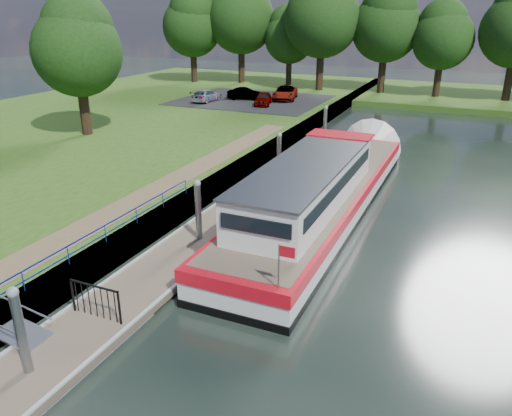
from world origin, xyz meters
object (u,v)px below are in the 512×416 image
at_px(car_a, 263,99).
at_px(car_c, 206,95).
at_px(pontoon, 245,206).
at_px(barge, 325,189).
at_px(car_d, 285,93).
at_px(car_b, 245,94).

relative_size(car_a, car_c, 0.88).
xyz_separation_m(pontoon, car_a, (-8.79, 22.80, 1.24)).
height_order(barge, car_a, barge).
xyz_separation_m(pontoon, car_c, (-14.63, 22.35, 1.22)).
distance_m(barge, car_a, 24.55).
bearing_deg(car_d, pontoon, -86.27).
height_order(pontoon, barge, barge).
bearing_deg(pontoon, barge, 24.11).
relative_size(pontoon, barge, 1.42).
bearing_deg(car_c, pontoon, 125.10).
bearing_deg(pontoon, car_c, 123.22).
bearing_deg(car_a, car_b, 128.42).
relative_size(pontoon, car_a, 8.67).
relative_size(car_c, car_d, 0.84).
height_order(barge, car_c, barge).
bearing_deg(car_b, car_c, 115.32).
relative_size(barge, car_c, 5.40).
bearing_deg(pontoon, car_d, 106.80).
bearing_deg(car_c, car_d, -146.39).
bearing_deg(car_b, car_a, -138.94).
distance_m(car_c, car_d, 7.81).
bearing_deg(barge, car_a, 120.31).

